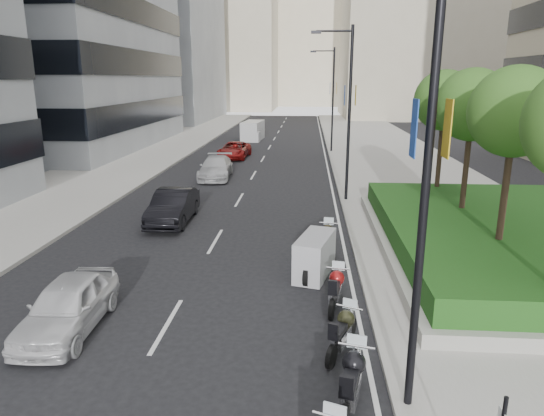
# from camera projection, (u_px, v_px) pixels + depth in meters

# --- Properties ---
(sidewalk_right) EXTENTS (10.00, 100.00, 0.15)m
(sidewalk_right) POSITION_uv_depth(u_px,v_px,m) (396.00, 164.00, 37.33)
(sidewalk_right) COLOR #9E9B93
(sidewalk_right) RESTS_ON ground
(sidewalk_left) EXTENTS (8.00, 100.00, 0.15)m
(sidewalk_left) POSITION_uv_depth(u_px,v_px,m) (130.00, 160.00, 38.84)
(sidewalk_left) COLOR #9E9B93
(sidewalk_left) RESTS_ON ground
(lane_edge) EXTENTS (0.12, 100.00, 0.01)m
(lane_edge) POSITION_uv_depth(u_px,v_px,m) (327.00, 164.00, 37.73)
(lane_edge) COLOR silver
(lane_edge) RESTS_ON ground
(lane_centre) EXTENTS (0.12, 100.00, 0.01)m
(lane_centre) POSITION_uv_depth(u_px,v_px,m) (260.00, 163.00, 38.10)
(lane_centre) COLOR silver
(lane_centre) RESTS_ON ground
(building_grey_far) EXTENTS (22.00, 26.00, 30.00)m
(building_grey_far) POSITION_uv_depth(u_px,v_px,m) (140.00, 21.00, 74.36)
(building_grey_far) COLOR gray
(building_grey_far) RESTS_ON ground
(building_cream_right) EXTENTS (28.00, 24.00, 36.00)m
(building_cream_right) POSITION_uv_depth(u_px,v_px,m) (431.00, 6.00, 79.92)
(building_cream_right) COLOR #B7AD93
(building_cream_right) RESTS_ON ground
(building_cream_left) EXTENTS (26.00, 24.00, 34.00)m
(building_cream_left) POSITION_uv_depth(u_px,v_px,m) (215.00, 27.00, 102.31)
(building_cream_left) COLOR #B7AD93
(building_cream_left) RESTS_ON ground
(building_cream_centre) EXTENTS (30.00, 24.00, 38.00)m
(building_cream_centre) POSITION_uv_depth(u_px,v_px,m) (309.00, 26.00, 119.62)
(building_cream_centre) COLOR #B7AD93
(building_cream_centre) RESTS_ON ground
(planter) EXTENTS (10.00, 14.00, 0.40)m
(planter) POSITION_uv_depth(u_px,v_px,m) (517.00, 248.00, 17.92)
(planter) COLOR #99988F
(planter) RESTS_ON sidewalk_right
(hedge) EXTENTS (9.40, 13.40, 0.80)m
(hedge) POSITION_uv_depth(u_px,v_px,m) (519.00, 233.00, 17.77)
(hedge) COLOR #204313
(hedge) RESTS_ON planter
(tree_1) EXTENTS (2.80, 2.80, 6.30)m
(tree_1) POSITION_uv_depth(u_px,v_px,m) (515.00, 113.00, 14.79)
(tree_1) COLOR #332319
(tree_1) RESTS_ON planter
(tree_2) EXTENTS (2.80, 2.80, 6.30)m
(tree_2) POSITION_uv_depth(u_px,v_px,m) (472.00, 105.00, 18.64)
(tree_2) COLOR #332319
(tree_2) RESTS_ON planter
(tree_3) EXTENTS (2.80, 2.80, 6.30)m
(tree_3) POSITION_uv_depth(u_px,v_px,m) (444.00, 101.00, 22.49)
(tree_3) COLOR #332319
(tree_3) RESTS_ON planter
(lamp_post_0) EXTENTS (2.34, 0.45, 9.00)m
(lamp_post_0) POSITION_uv_depth(u_px,v_px,m) (419.00, 159.00, 8.45)
(lamp_post_0) COLOR black
(lamp_post_0) RESTS_ON ground
(lamp_post_1) EXTENTS (2.34, 0.45, 9.00)m
(lamp_post_1) POSITION_uv_depth(u_px,v_px,m) (347.00, 106.00, 24.83)
(lamp_post_1) COLOR black
(lamp_post_1) RESTS_ON ground
(lamp_post_2) EXTENTS (2.34, 0.45, 9.00)m
(lamp_post_2) POSITION_uv_depth(u_px,v_px,m) (331.00, 95.00, 42.16)
(lamp_post_2) COLOR black
(lamp_post_2) RESTS_ON ground
(motorcycle_2) EXTENTS (0.81, 2.23, 1.12)m
(motorcycle_2) POSITION_uv_depth(u_px,v_px,m) (352.00, 381.00, 9.63)
(motorcycle_2) COLOR black
(motorcycle_2) RESTS_ON ground
(motorcycle_3) EXTENTS (0.95, 1.90, 1.00)m
(motorcycle_3) POSITION_uv_depth(u_px,v_px,m) (343.00, 332.00, 11.65)
(motorcycle_3) COLOR black
(motorcycle_3) RESTS_ON ground
(motorcycle_4) EXTENTS (0.69, 2.06, 1.03)m
(motorcycle_4) POSITION_uv_depth(u_px,v_px,m) (336.00, 289.00, 13.97)
(motorcycle_4) COLOR black
(motorcycle_4) RESTS_ON ground
(motorcycle_5) EXTENTS (1.49, 2.45, 1.39)m
(motorcycle_5) POSITION_uv_depth(u_px,v_px,m) (315.00, 256.00, 16.19)
(motorcycle_5) COLOR black
(motorcycle_5) RESTS_ON ground
(motorcycle_6) EXTENTS (0.71, 2.12, 1.06)m
(motorcycle_6) POSITION_uv_depth(u_px,v_px,m) (327.00, 239.00, 18.34)
(motorcycle_6) COLOR black
(motorcycle_6) RESTS_ON ground
(car_a) EXTENTS (1.77, 4.09, 1.37)m
(car_a) POSITION_uv_depth(u_px,v_px,m) (68.00, 305.00, 12.67)
(car_a) COLOR silver
(car_a) RESTS_ON ground
(car_b) EXTENTS (1.68, 4.59, 1.50)m
(car_b) POSITION_uv_depth(u_px,v_px,m) (173.00, 206.00, 22.22)
(car_b) COLOR black
(car_b) RESTS_ON ground
(car_c) EXTENTS (2.27, 5.01, 1.42)m
(car_c) POSITION_uv_depth(u_px,v_px,m) (216.00, 168.00, 32.11)
(car_c) COLOR #ACACAE
(car_c) RESTS_ON ground
(car_d) EXTENTS (2.48, 4.93, 1.34)m
(car_d) POSITION_uv_depth(u_px,v_px,m) (234.00, 150.00, 40.24)
(car_d) COLOR maroon
(car_d) RESTS_ON ground
(delivery_van) EXTENTS (2.18, 4.87, 1.99)m
(delivery_van) POSITION_uv_depth(u_px,v_px,m) (253.00, 131.00, 51.98)
(delivery_van) COLOR #B7B8BA
(delivery_van) RESTS_ON ground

